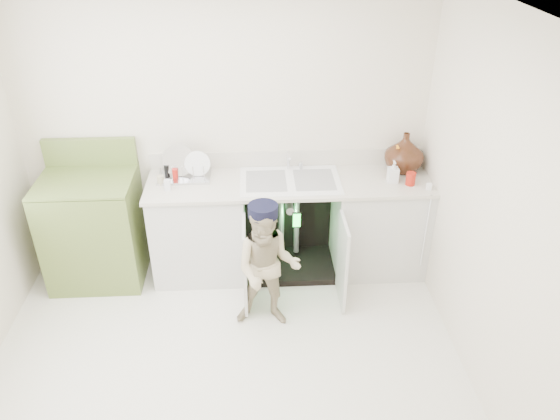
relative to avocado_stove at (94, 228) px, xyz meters
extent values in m
plane|color=beige|center=(1.16, -1.18, -0.50)|extent=(3.50, 3.50, 0.00)
cube|color=beige|center=(1.16, 0.32, 0.75)|extent=(3.50, 2.50, 0.02)
cube|color=beige|center=(2.91, -1.18, 0.75)|extent=(2.50, 3.00, 0.02)
plane|color=white|center=(1.16, -1.18, 2.00)|extent=(3.50, 3.50, 0.00)
cube|color=silver|center=(0.91, 0.02, -0.07)|extent=(0.80, 0.60, 0.86)
cube|color=silver|center=(2.51, 0.02, -0.07)|extent=(0.80, 0.60, 0.86)
cube|color=black|center=(1.71, 0.29, -0.07)|extent=(0.80, 0.06, 0.86)
cube|color=black|center=(1.71, 0.02, -0.47)|extent=(0.80, 0.60, 0.06)
cylinder|color=gray|center=(1.64, 0.12, -0.05)|extent=(0.05, 0.05, 0.70)
cylinder|color=gray|center=(1.78, 0.12, -0.05)|extent=(0.05, 0.05, 0.70)
cylinder|color=gray|center=(1.71, 0.07, 0.12)|extent=(0.07, 0.18, 0.07)
cube|color=silver|center=(1.31, -0.48, -0.10)|extent=(0.03, 0.40, 0.76)
cube|color=silver|center=(2.11, -0.48, -0.10)|extent=(0.02, 0.40, 0.76)
cube|color=beige|center=(1.71, 0.02, 0.38)|extent=(2.44, 0.64, 0.03)
cube|color=beige|center=(1.71, 0.31, 0.47)|extent=(2.44, 0.02, 0.15)
cube|color=white|center=(1.71, 0.02, 0.39)|extent=(0.85, 0.55, 0.02)
cube|color=gray|center=(1.50, 0.02, 0.40)|extent=(0.34, 0.40, 0.01)
cube|color=gray|center=(1.91, 0.02, 0.40)|extent=(0.34, 0.40, 0.01)
cylinder|color=silver|center=(1.71, 0.24, 0.49)|extent=(0.03, 0.03, 0.17)
cylinder|color=silver|center=(1.71, 0.18, 0.56)|extent=(0.02, 0.14, 0.02)
cylinder|color=silver|center=(1.82, 0.24, 0.44)|extent=(0.04, 0.04, 0.06)
cylinder|color=white|center=(2.84, -0.29, 0.05)|extent=(0.01, 0.01, 0.70)
cube|color=white|center=(2.84, -0.20, 0.43)|extent=(0.04, 0.02, 0.06)
cube|color=silver|center=(0.80, 0.14, 0.41)|extent=(0.45, 0.30, 0.02)
cylinder|color=silver|center=(0.76, 0.16, 0.49)|extent=(0.28, 0.10, 0.27)
cylinder|color=white|center=(0.92, 0.14, 0.48)|extent=(0.22, 0.06, 0.22)
cylinder|color=silver|center=(0.62, 0.04, 0.48)|extent=(0.01, 0.01, 0.13)
cylinder|color=silver|center=(0.71, 0.04, 0.48)|extent=(0.01, 0.01, 0.13)
cylinder|color=silver|center=(0.80, 0.04, 0.48)|extent=(0.01, 0.01, 0.13)
cylinder|color=silver|center=(0.89, 0.04, 0.48)|extent=(0.01, 0.01, 0.13)
cylinder|color=silver|center=(0.98, 0.04, 0.48)|extent=(0.01, 0.01, 0.13)
imported|color=#442213|center=(2.71, 0.16, 0.57)|extent=(0.34, 0.34, 0.35)
imported|color=orange|center=(2.63, 0.12, 0.53)|extent=(0.10, 0.10, 0.26)
imported|color=silver|center=(2.57, -0.04, 0.49)|extent=(0.09, 0.09, 0.19)
cylinder|color=#AF1C0F|center=(2.71, -0.10, 0.45)|extent=(0.08, 0.08, 0.11)
cylinder|color=red|center=(0.73, 0.10, 0.45)|extent=(0.05, 0.05, 0.10)
cylinder|color=tan|center=(0.62, 0.02, 0.44)|extent=(0.06, 0.06, 0.08)
cylinder|color=black|center=(0.66, 0.14, 0.46)|extent=(0.04, 0.04, 0.12)
cube|color=silver|center=(0.69, -0.08, 0.44)|extent=(0.05, 0.05, 0.09)
cube|color=olive|center=(0.00, -0.01, -0.03)|extent=(0.78, 0.65, 0.95)
cube|color=olive|center=(0.00, -0.01, 0.46)|extent=(0.78, 0.65, 0.02)
cube|color=olive|center=(0.00, 0.28, 0.59)|extent=(0.78, 0.06, 0.25)
cylinder|color=black|center=(-0.20, -0.17, 0.46)|extent=(0.18, 0.18, 0.02)
cylinder|color=silver|center=(-0.20, -0.17, 0.47)|extent=(0.21, 0.21, 0.01)
cylinder|color=black|center=(-0.20, 0.15, 0.46)|extent=(0.18, 0.18, 0.02)
cylinder|color=silver|center=(-0.20, 0.15, 0.47)|extent=(0.21, 0.21, 0.01)
cylinder|color=black|center=(0.20, -0.17, 0.46)|extent=(0.18, 0.18, 0.02)
cylinder|color=silver|center=(0.20, -0.17, 0.47)|extent=(0.21, 0.21, 0.01)
cylinder|color=black|center=(0.20, 0.15, 0.46)|extent=(0.18, 0.18, 0.02)
cylinder|color=silver|center=(0.20, 0.15, 0.47)|extent=(0.21, 0.21, 0.01)
imported|color=tan|center=(1.48, -0.71, 0.03)|extent=(0.56, 0.46, 1.06)
cylinder|color=black|center=(1.48, -0.71, 0.53)|extent=(0.24, 0.24, 0.09)
cube|color=black|center=(1.49, -0.61, 0.50)|extent=(0.18, 0.11, 0.01)
cube|color=black|center=(1.74, -0.32, 0.22)|extent=(0.07, 0.01, 0.14)
cube|color=#26F23F|center=(1.74, -0.33, 0.22)|extent=(0.06, 0.00, 0.12)
camera|label=1|loc=(1.39, -4.08, 2.55)|focal=35.00mm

